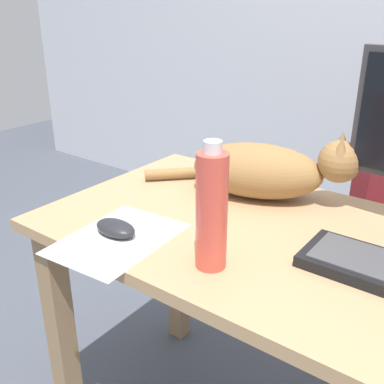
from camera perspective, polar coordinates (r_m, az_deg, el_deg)
desk at (r=1.12m, az=13.85°, el=-11.72°), size 1.30×0.66×0.73m
cat at (r=1.25m, az=9.23°, el=2.85°), size 0.59×0.28×0.20m
computer_mouse at (r=1.07m, az=-9.67°, el=-4.54°), size 0.11×0.06×0.04m
paper_sheet at (r=1.06m, az=-9.39°, el=-5.85°), size 0.23×0.31×0.00m
spray_bottle at (r=0.89m, az=2.51°, el=-2.34°), size 0.06×0.06×0.27m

